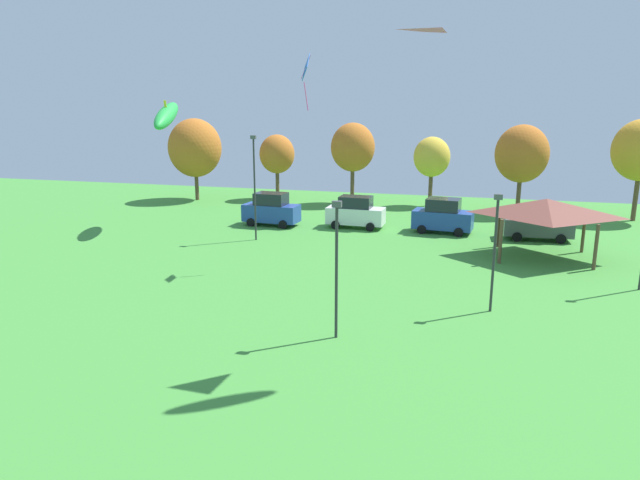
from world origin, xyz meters
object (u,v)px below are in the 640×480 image
(light_post_1, at_px, (336,261))
(treeline_tree_0, at_px, (195,148))
(parked_car_leftmost, at_px, (271,210))
(treeline_tree_4, at_px, (522,154))
(kite_flying_6, at_px, (306,70))
(treeline_tree_1, at_px, (277,154))
(kite_flying_3, at_px, (441,45))
(treeline_tree_2, at_px, (353,147))
(parked_car_third_from_left, at_px, (443,216))
(light_post_3, at_px, (255,183))
(parked_car_second_from_left, at_px, (356,212))
(light_post_0, at_px, (495,245))
(kite_flying_1, at_px, (166,116))
(parked_car_rightmost_in_row, at_px, (538,224))
(treeline_tree_3, at_px, (432,157))
(park_pavilion, at_px, (546,207))

(light_post_1, height_order, treeline_tree_0, treeline_tree_0)
(parked_car_leftmost, bearing_deg, treeline_tree_4, 31.59)
(kite_flying_6, xyz_separation_m, treeline_tree_1, (-9.41, 21.51, -6.48))
(kite_flying_3, bearing_deg, treeline_tree_2, 107.06)
(parked_car_third_from_left, xyz_separation_m, light_post_3, (-12.16, -5.65, 2.71))
(light_post_1, distance_m, treeline_tree_2, 31.57)
(parked_car_second_from_left, distance_m, treeline_tree_2, 11.44)
(kite_flying_6, relative_size, light_post_1, 0.55)
(parked_car_third_from_left, height_order, light_post_1, light_post_1)
(light_post_0, bearing_deg, treeline_tree_1, 126.05)
(treeline_tree_2, bearing_deg, kite_flying_1, -128.14)
(treeline_tree_1, xyz_separation_m, treeline_tree_2, (7.60, -0.70, 0.84))
(parked_car_rightmost_in_row, height_order, treeline_tree_1, treeline_tree_1)
(parked_car_leftmost, bearing_deg, treeline_tree_0, 142.96)
(kite_flying_1, relative_size, light_post_0, 1.06)
(light_post_0, distance_m, treeline_tree_4, 25.10)
(kite_flying_6, relative_size, parked_car_second_from_left, 0.70)
(parked_car_third_from_left, xyz_separation_m, treeline_tree_3, (-1.80, 11.10, 3.20))
(treeline_tree_2, bearing_deg, treeline_tree_4, -5.24)
(parked_car_second_from_left, bearing_deg, parked_car_third_from_left, 1.91)
(parked_car_third_from_left, bearing_deg, treeline_tree_3, 105.55)
(parked_car_second_from_left, relative_size, parked_car_rightmost_in_row, 0.94)
(parked_car_leftmost, xyz_separation_m, light_post_3, (0.63, -4.81, 2.71))
(kite_flying_3, distance_m, light_post_1, 8.61)
(parked_car_leftmost, height_order, treeline_tree_0, treeline_tree_0)
(light_post_0, relative_size, treeline_tree_0, 0.68)
(kite_flying_3, height_order, treeline_tree_0, kite_flying_3)
(light_post_3, xyz_separation_m, treeline_tree_2, (3.26, 16.06, 1.26))
(kite_flying_6, height_order, treeline_tree_3, kite_flying_6)
(parked_car_third_from_left, height_order, treeline_tree_0, treeline_tree_0)
(parked_car_leftmost, height_order, parked_car_rightmost_in_row, parked_car_leftmost)
(treeline_tree_0, bearing_deg, light_post_1, -54.19)
(treeline_tree_4, bearing_deg, treeline_tree_0, -179.09)
(light_post_1, distance_m, treeline_tree_3, 31.66)
(kite_flying_1, xyz_separation_m, parked_car_rightmost_in_row, (26.14, 2.87, -7.14))
(parked_car_leftmost, distance_m, parked_car_rightmost_in_row, 19.18)
(kite_flying_3, xyz_separation_m, treeline_tree_1, (-17.25, 32.13, -6.58))
(treeline_tree_1, relative_size, treeline_tree_4, 0.84)
(treeline_tree_4, bearing_deg, treeline_tree_2, 174.76)
(kite_flying_3, xyz_separation_m, treeline_tree_2, (-9.64, 31.43, -5.74))
(treeline_tree_0, bearing_deg, treeline_tree_4, 0.91)
(parked_car_rightmost_in_row, distance_m, treeline_tree_1, 25.89)
(parked_car_third_from_left, bearing_deg, light_post_1, -91.64)
(parked_car_rightmost_in_row, relative_size, light_post_3, 0.65)
(light_post_0, xyz_separation_m, light_post_3, (-15.25, 10.17, 0.90))
(parked_car_second_from_left, relative_size, parked_car_third_from_left, 0.99)
(kite_flying_1, height_order, treeline_tree_1, kite_flying_1)
(kite_flying_1, relative_size, treeline_tree_3, 0.90)
(park_pavilion, bearing_deg, treeline_tree_4, 92.35)
(parked_car_rightmost_in_row, height_order, treeline_tree_2, treeline_tree_2)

